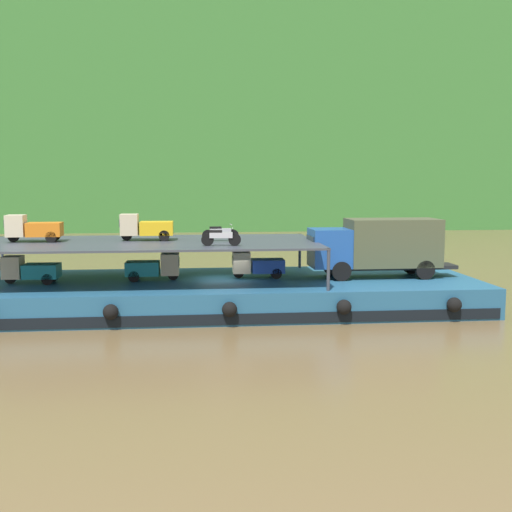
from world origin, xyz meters
The scene contains 12 objects.
ground_plane centered at (0.00, 0.00, 0.00)m, with size 400.00×400.00×0.00m, color brown.
hillside_far_bank centered at (0.00, 62.34, 21.22)m, with size 146.52×30.86×37.68m.
cargo_barge centered at (0.00, -0.03, 0.75)m, with size 26.27×9.31×1.50m.
covered_lorry centered at (8.15, -0.11, 3.19)m, with size 7.87×2.35×3.10m.
cargo_rack centered at (-3.80, 0.00, 3.44)m, with size 17.07×7.96×2.00m.
mini_truck_lower_stern centered at (-9.69, -0.36, 2.19)m, with size 2.77×1.26×1.38m.
mini_truck_lower_aft centered at (-3.62, 0.05, 2.19)m, with size 2.76×1.23×1.38m.
mini_truck_lower_mid centered at (1.77, 0.35, 2.19)m, with size 2.75×1.21×1.38m.
mini_truck_upper_stern centered at (-9.69, 0.59, 4.19)m, with size 2.77×1.24×1.38m.
mini_truck_upper_mid centered at (-4.04, 0.80, 4.19)m, with size 2.74×1.21×1.38m.
motorcycle_upper_port centered at (-0.28, -2.39, 3.93)m, with size 1.90×0.55×0.87m.
motorcycle_upper_centre centered at (-0.20, 0.00, 3.93)m, with size 1.90×0.55×0.87m.
Camera 1 is at (-1.63, -32.17, 6.63)m, focal length 43.90 mm.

